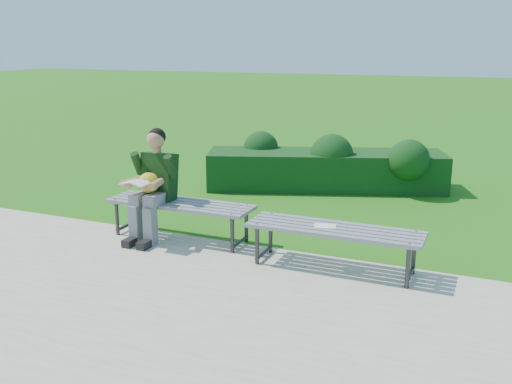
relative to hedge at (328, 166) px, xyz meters
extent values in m
plane|color=#337018|center=(-0.19, -3.05, -0.37)|extent=(80.00, 80.00, 0.00)
cube|color=#AEA98F|center=(-0.19, -4.80, -0.36)|extent=(30.00, 3.50, 0.02)
cube|color=#133B12|center=(-0.04, 0.01, -0.07)|extent=(3.89, 2.17, 0.60)
sphere|color=#133B12|center=(-1.20, 0.03, 0.20)|extent=(0.76, 0.76, 0.60)
sphere|color=#133B12|center=(0.08, -0.09, 0.20)|extent=(0.88, 0.88, 0.69)
sphere|color=#133B12|center=(1.27, 0.03, 0.20)|extent=(0.81, 0.81, 0.63)
cube|color=slate|center=(-0.89, -3.38, 0.08)|extent=(1.80, 0.08, 0.04)
cube|color=slate|center=(-0.89, -3.27, 0.08)|extent=(1.80, 0.08, 0.04)
cube|color=slate|center=(-0.89, -3.17, 0.08)|extent=(1.80, 0.09, 0.04)
cube|color=slate|center=(-0.89, -3.07, 0.08)|extent=(1.80, 0.09, 0.04)
cube|color=slate|center=(-0.89, -2.96, 0.08)|extent=(1.80, 0.09, 0.04)
cylinder|color=#2D2D30|center=(-1.67, -3.36, -0.15)|extent=(0.04, 0.04, 0.41)
cylinder|color=#2D2D30|center=(-1.67, -2.98, -0.15)|extent=(0.04, 0.04, 0.41)
cylinder|color=#2D2D30|center=(-1.67, -3.17, 0.04)|extent=(0.04, 0.42, 0.04)
cylinder|color=#2D2D30|center=(-1.67, -3.17, -0.29)|extent=(0.04, 0.42, 0.04)
cylinder|color=gray|center=(-1.67, -3.38, 0.10)|extent=(0.02, 0.02, 0.01)
cylinder|color=gray|center=(-1.67, -2.96, 0.10)|extent=(0.02, 0.02, 0.01)
cylinder|color=#2D2D30|center=(-0.11, -3.36, -0.15)|extent=(0.04, 0.04, 0.41)
cylinder|color=#2D2D30|center=(-0.11, -2.98, -0.15)|extent=(0.04, 0.04, 0.41)
cylinder|color=#2D2D30|center=(-0.11, -3.17, 0.04)|extent=(0.04, 0.42, 0.04)
cylinder|color=#2D2D30|center=(-0.11, -3.17, -0.29)|extent=(0.04, 0.42, 0.04)
cylinder|color=gray|center=(-0.11, -3.38, 0.10)|extent=(0.02, 0.02, 0.01)
cylinder|color=gray|center=(-0.11, -2.96, 0.10)|extent=(0.02, 0.02, 0.01)
cube|color=slate|center=(1.06, -3.59, 0.08)|extent=(1.80, 0.08, 0.04)
cube|color=slate|center=(1.06, -3.49, 0.08)|extent=(1.80, 0.08, 0.04)
cube|color=slate|center=(1.06, -3.38, 0.08)|extent=(1.80, 0.08, 0.04)
cube|color=slate|center=(1.06, -3.28, 0.08)|extent=(1.80, 0.08, 0.04)
cube|color=slate|center=(1.06, -3.17, 0.08)|extent=(1.80, 0.09, 0.04)
cylinder|color=#2D2D30|center=(0.28, -3.57, -0.15)|extent=(0.04, 0.04, 0.41)
cylinder|color=#2D2D30|center=(0.28, -3.19, -0.15)|extent=(0.04, 0.04, 0.41)
cylinder|color=#2D2D30|center=(0.28, -3.38, 0.04)|extent=(0.04, 0.42, 0.04)
cylinder|color=#2D2D30|center=(0.28, -3.38, -0.29)|extent=(0.04, 0.42, 0.04)
cylinder|color=gray|center=(0.28, -3.59, 0.10)|extent=(0.02, 0.02, 0.01)
cylinder|color=gray|center=(0.28, -3.17, 0.10)|extent=(0.02, 0.02, 0.01)
cylinder|color=#2D2D30|center=(1.84, -3.57, -0.15)|extent=(0.04, 0.04, 0.41)
cylinder|color=#2D2D30|center=(1.84, -3.19, -0.15)|extent=(0.04, 0.04, 0.41)
cylinder|color=#2D2D30|center=(1.84, -3.38, 0.04)|extent=(0.04, 0.42, 0.04)
cylinder|color=#2D2D30|center=(1.84, -3.38, -0.29)|extent=(0.04, 0.42, 0.04)
cylinder|color=gray|center=(1.84, -3.59, 0.10)|extent=(0.02, 0.02, 0.01)
cylinder|color=gray|center=(1.84, -3.17, 0.10)|extent=(0.02, 0.02, 0.01)
cube|color=gray|center=(-1.29, -3.33, 0.16)|extent=(0.14, 0.42, 0.13)
cube|color=gray|center=(-1.09, -3.33, 0.16)|extent=(0.14, 0.42, 0.13)
cube|color=gray|center=(-1.29, -3.51, -0.13)|extent=(0.12, 0.13, 0.45)
cube|color=gray|center=(-1.09, -3.51, -0.13)|extent=(0.12, 0.13, 0.45)
cube|color=black|center=(-1.29, -3.61, -0.31)|extent=(0.11, 0.26, 0.09)
cube|color=black|center=(-1.09, -3.61, -0.31)|extent=(0.11, 0.26, 0.09)
cube|color=black|center=(-1.19, -3.13, 0.38)|extent=(0.40, 0.30, 0.59)
cylinder|color=#BB7956|center=(-1.19, -3.15, 0.70)|extent=(0.10, 0.10, 0.08)
sphere|color=#BB7956|center=(-1.19, -3.17, 0.83)|extent=(0.21, 0.21, 0.21)
sphere|color=black|center=(-1.19, -3.14, 0.86)|extent=(0.21, 0.21, 0.21)
cylinder|color=black|center=(-1.42, -3.23, 0.54)|extent=(0.10, 0.21, 0.30)
cylinder|color=black|center=(-0.96, -3.23, 0.54)|extent=(0.10, 0.21, 0.30)
cylinder|color=#BB7956|center=(-1.36, -3.45, 0.37)|extent=(0.14, 0.31, 0.08)
cylinder|color=#BB7956|center=(-1.02, -3.45, 0.37)|extent=(0.14, 0.31, 0.08)
sphere|color=#BB7956|center=(-1.29, -3.61, 0.37)|extent=(0.09, 0.09, 0.09)
sphere|color=#BB7956|center=(-1.09, -3.61, 0.37)|extent=(0.09, 0.09, 0.09)
sphere|color=#D1B804|center=(-1.19, -3.35, 0.35)|extent=(0.24, 0.24, 0.24)
cone|color=orange|center=(-1.19, -3.46, 0.34)|extent=(0.07, 0.07, 0.07)
cone|color=black|center=(-1.21, -3.34, 0.48)|extent=(0.03, 0.04, 0.08)
cone|color=black|center=(-1.18, -3.33, 0.47)|extent=(0.03, 0.04, 0.06)
sphere|color=white|center=(-1.24, -3.45, 0.38)|extent=(0.04, 0.04, 0.04)
sphere|color=white|center=(-1.15, -3.45, 0.38)|extent=(0.04, 0.04, 0.04)
cube|color=white|center=(-1.27, -3.63, 0.41)|extent=(0.15, 0.20, 0.05)
cube|color=white|center=(-1.12, -3.63, 0.41)|extent=(0.15, 0.20, 0.05)
cube|color=white|center=(0.96, -3.38, 0.10)|extent=(0.25, 0.21, 0.01)
camera|label=1|loc=(2.52, -8.79, 1.90)|focal=40.00mm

